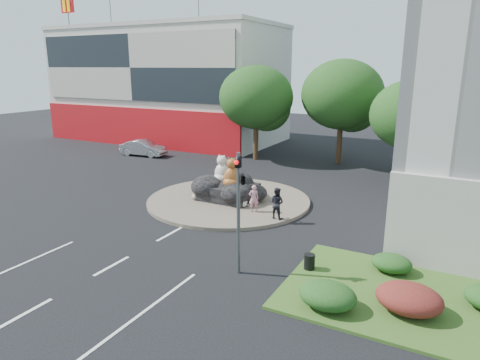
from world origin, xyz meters
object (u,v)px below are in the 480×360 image
(pedestrian_dark, at_px, (277,203))
(parked_car, at_px, (143,148))
(kitten_calico, at_px, (196,191))
(pedestrian_pink, at_px, (254,198))
(cat_white, at_px, (222,168))
(kitten_white, at_px, (244,200))
(litter_bin, at_px, (309,262))
(cat_tabby, at_px, (232,172))

(pedestrian_dark, distance_m, parked_car, 20.74)
(kitten_calico, height_order, pedestrian_pink, pedestrian_pink)
(pedestrian_dark, height_order, parked_car, pedestrian_dark)
(cat_white, distance_m, kitten_white, 2.80)
(kitten_calico, height_order, pedestrian_dark, pedestrian_dark)
(cat_white, distance_m, litter_bin, 10.69)
(kitten_white, bearing_deg, pedestrian_dark, -74.00)
(kitten_white, height_order, pedestrian_dark, pedestrian_dark)
(kitten_white, distance_m, pedestrian_dark, 2.66)
(cat_tabby, bearing_deg, cat_white, 121.78)
(cat_tabby, relative_size, kitten_white, 2.16)
(cat_tabby, xyz_separation_m, parked_car, (-14.45, 8.89, -1.31))
(cat_white, xyz_separation_m, kitten_calico, (-1.10, -1.28, -1.31))
(kitten_calico, relative_size, kitten_white, 1.15)
(cat_white, bearing_deg, parked_car, 147.53)
(cat_white, distance_m, cat_tabby, 1.25)
(cat_white, relative_size, parked_car, 0.41)
(pedestrian_pink, height_order, parked_car, pedestrian_pink)
(kitten_white, bearing_deg, kitten_calico, 128.15)
(pedestrian_pink, relative_size, parked_car, 0.35)
(parked_car, bearing_deg, kitten_white, -127.60)
(pedestrian_pink, bearing_deg, kitten_calico, -42.57)
(cat_tabby, distance_m, pedestrian_dark, 3.94)
(pedestrian_pink, distance_m, parked_car, 19.16)
(kitten_calico, bearing_deg, cat_white, 82.95)
(cat_white, relative_size, cat_tabby, 0.97)
(cat_white, relative_size, pedestrian_pink, 1.17)
(cat_tabby, distance_m, kitten_white, 1.84)
(kitten_white, xyz_separation_m, litter_bin, (5.97, -5.61, -0.20))
(cat_white, bearing_deg, pedestrian_pink, -29.44)
(litter_bin, bearing_deg, kitten_white, 136.77)
(kitten_white, height_order, pedestrian_pink, pedestrian_pink)
(cat_white, bearing_deg, kitten_white, -29.48)
(pedestrian_dark, bearing_deg, parked_car, -24.50)
(cat_tabby, height_order, parked_car, cat_tabby)
(parked_car, bearing_deg, pedestrian_dark, -126.20)
(kitten_white, bearing_deg, cat_white, 97.47)
(kitten_calico, xyz_separation_m, kitten_white, (3.24, 0.11, -0.07))
(cat_white, relative_size, pedestrian_dark, 1.05)
(cat_white, distance_m, parked_car, 15.77)
(parked_car, bearing_deg, kitten_calico, -134.17)
(pedestrian_pink, bearing_deg, kitten_white, -66.03)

